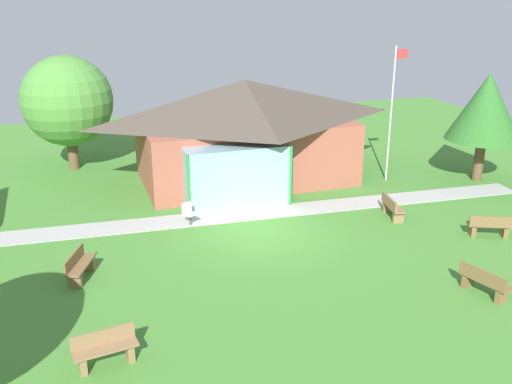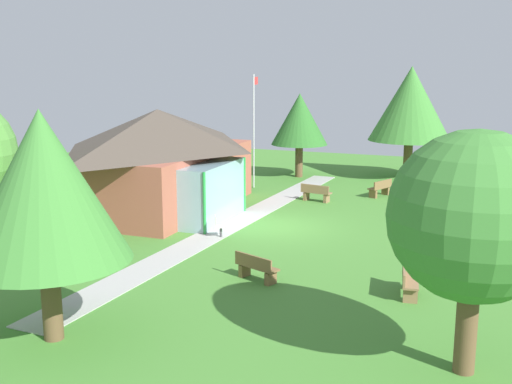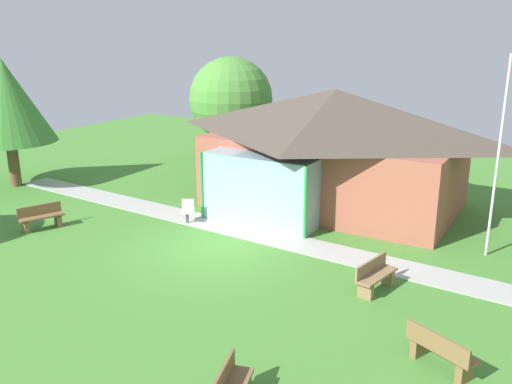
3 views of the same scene
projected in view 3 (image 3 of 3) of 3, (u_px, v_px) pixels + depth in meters
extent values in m
plane|color=#478433|center=(215.00, 250.00, 17.13)|extent=(44.00, 44.00, 0.00)
cube|color=#A35642|center=(333.00, 171.00, 21.28)|extent=(9.25, 5.50, 2.77)
pyramid|color=#4C4238|center=(335.00, 113.00, 20.64)|extent=(10.25, 6.50, 1.80)
cube|color=#8CB2BF|center=(260.00, 190.00, 19.23)|extent=(4.16, 1.20, 2.49)
cylinder|color=green|center=(202.00, 186.00, 19.75)|extent=(0.12, 0.12, 2.49)
cylinder|color=green|center=(305.00, 203.00, 17.72)|extent=(0.12, 0.12, 2.49)
cube|color=#ADADA8|center=(246.00, 231.00, 18.71)|extent=(23.96, 2.70, 0.03)
cylinder|color=silver|center=(498.00, 159.00, 15.93)|extent=(0.08, 0.08, 6.05)
cube|color=brown|center=(221.00, 380.00, 9.66)|extent=(0.47, 1.46, 0.36)
cube|color=brown|center=(442.00, 348.00, 11.00)|extent=(1.55, 1.02, 0.06)
cube|color=brown|center=(419.00, 347.00, 11.51)|extent=(0.31, 0.43, 0.39)
cube|color=brown|center=(464.00, 372.00, 10.64)|extent=(0.31, 0.43, 0.39)
cube|color=brown|center=(437.00, 342.00, 10.84)|extent=(1.39, 0.67, 0.36)
cube|color=olive|center=(377.00, 275.00, 14.31)|extent=(0.72, 1.56, 0.06)
cube|color=olive|center=(387.00, 277.00, 14.78)|extent=(0.42, 0.23, 0.39)
cube|color=olive|center=(366.00, 291.00, 13.99)|extent=(0.42, 0.23, 0.39)
cube|color=olive|center=(371.00, 266.00, 14.37)|extent=(0.35, 1.48, 0.36)
cube|color=brown|center=(41.00, 217.00, 18.87)|extent=(0.97, 1.56, 0.06)
cube|color=brown|center=(58.00, 221.00, 19.26)|extent=(0.43, 0.30, 0.39)
cube|color=brown|center=(26.00, 227.00, 18.62)|extent=(0.43, 0.30, 0.39)
cube|color=brown|center=(39.00, 210.00, 18.96)|extent=(0.62, 1.41, 0.36)
cube|color=beige|center=(187.00, 212.00, 19.42)|extent=(0.59, 0.59, 0.04)
cube|color=beige|center=(188.00, 204.00, 19.55)|extent=(0.41, 0.23, 0.40)
cylinder|color=#4C4C51|center=(187.00, 218.00, 19.48)|extent=(0.10, 0.10, 0.42)
cylinder|color=#4C4C51|center=(188.00, 223.00, 19.54)|extent=(0.36, 0.36, 0.02)
cylinder|color=brown|center=(14.00, 164.00, 24.10)|extent=(0.48, 0.48, 2.00)
cone|color=#3D7F33|center=(6.00, 101.00, 23.31)|extent=(3.99, 3.99, 3.60)
cylinder|color=brown|center=(231.00, 146.00, 28.53)|extent=(0.49, 0.49, 1.74)
sphere|color=#4C8C38|center=(231.00, 99.00, 27.83)|extent=(4.28, 4.28, 4.28)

